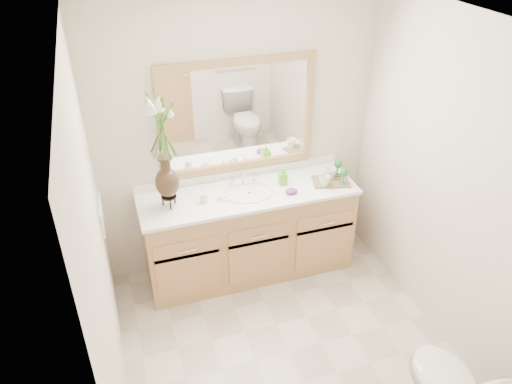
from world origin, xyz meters
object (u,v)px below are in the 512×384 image
object	(u,v)px
flower_vase	(162,136)
tray	(331,182)
soap_bottle	(283,176)
tumbler	(204,198)

from	to	relation	value
flower_vase	tray	xyz separation A→B (m)	(1.39, -0.07, -0.61)
flower_vase	soap_bottle	world-z (taller)	flower_vase
tumbler	flower_vase	bearing A→B (deg)	174.81
flower_vase	tumbler	bearing A→B (deg)	-5.19
tumbler	soap_bottle	bearing A→B (deg)	5.89
tray	flower_vase	bearing A→B (deg)	-167.37
tray	tumbler	bearing A→B (deg)	-166.76
soap_bottle	tumbler	bearing A→B (deg)	-168.01
tumbler	tray	distance (m)	1.12
tumbler	tray	size ratio (longest dim) A/B	0.26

